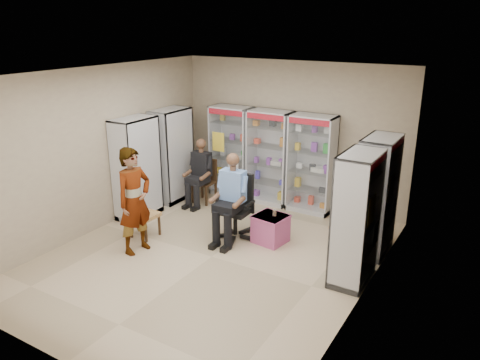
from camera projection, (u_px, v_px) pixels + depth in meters
The scene contains 18 objects.
floor at pixel (212, 257), 7.82m from camera, with size 6.00×6.00×0.00m, color tan.
room_shell at pixel (209, 142), 7.19m from camera, with size 5.02×6.02×3.01m.
cabinet_back_left at pixel (232, 151), 10.35m from camera, with size 0.90×0.50×2.00m, color #AAACB1.
cabinet_back_mid at pixel (270, 157), 9.89m from camera, with size 0.90×0.50×2.00m, color #9FA1A6.
cabinet_back_right at pixel (311, 164), 9.43m from camera, with size 0.90×0.50×2.00m, color silver.
cabinet_right_far at pixel (377, 196), 7.72m from camera, with size 0.50×0.90×2.00m, color #B6B9BE.
cabinet_right_near at pixel (356, 219), 6.82m from camera, with size 0.50×0.90×2.00m, color #9EA0A4.
cabinet_left_far at pixel (172, 155), 10.05m from camera, with size 0.50×0.90×2.00m, color #B2B4BA.
cabinet_left_near at pixel (137, 168), 9.15m from camera, with size 0.50×0.90×2.00m, color #B9BBC1.
wooden_chair at pixel (204, 181), 10.05m from camera, with size 0.42×0.42×0.94m, color black.
seated_customer at pixel (202, 173), 9.94m from camera, with size 0.44×0.60×1.34m, color black, non-canonical shape.
office_chair at pixel (235, 207), 8.34m from camera, with size 0.65×0.65×1.18m, color black.
seated_shopkeeper at pixel (234, 200), 8.24m from camera, with size 0.49×0.69×1.51m, color #72B7E3, non-canonical shape.
pink_trunk at pixel (271, 229), 8.28m from camera, with size 0.52×0.50×0.50m, color #BF4C92.
tea_glass at pixel (275, 213), 8.19m from camera, with size 0.07×0.07×0.11m, color #5B1307.
woven_stool_a at pixel (342, 234), 8.22m from camera, with size 0.37×0.37×0.37m, color #B6834C.
woven_stool_b at pixel (145, 225), 8.51m from camera, with size 0.45×0.45×0.45m, color #996740.
standing_man at pixel (134, 201), 7.75m from camera, with size 0.67×0.44×1.82m, color gray.
Camera 1 is at (3.99, -5.76, 3.75)m, focal length 35.00 mm.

